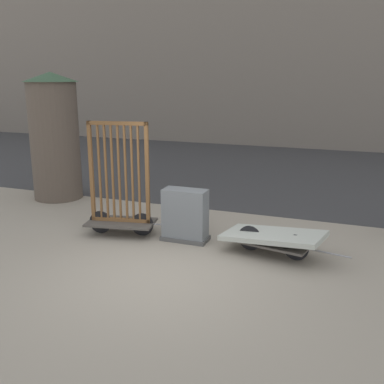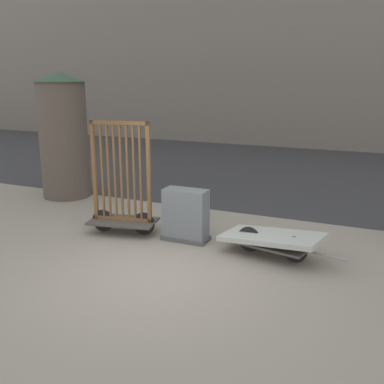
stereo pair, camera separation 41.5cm
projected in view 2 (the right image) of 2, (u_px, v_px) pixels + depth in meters
ground_plane at (158, 272)px, 7.34m from camera, size 60.00×60.00×0.00m
road_strip at (280, 171)px, 15.12m from camera, size 56.00×10.27×0.01m
bike_cart_with_bedframe at (122, 197)px, 8.97m from camera, size 2.08×0.97×2.27m
bike_cart_with_mattress at (272, 239)px, 7.89m from camera, size 2.30×1.17×0.51m
utility_cabinet at (186, 217)px, 8.65m from camera, size 0.90×0.45×1.02m
advertising_column at (63, 135)px, 11.58m from camera, size 1.38×1.38×3.20m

